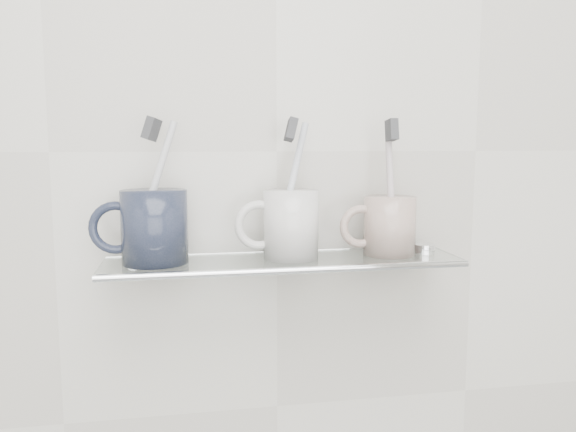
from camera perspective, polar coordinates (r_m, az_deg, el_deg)
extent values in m
plane|color=beige|center=(0.84, -1.16, 6.57)|extent=(2.50, 0.00, 2.50)
cube|color=silver|center=(0.80, -0.43, -4.66)|extent=(0.50, 0.12, 0.01)
cylinder|color=silver|center=(0.74, 0.31, -5.55)|extent=(0.50, 0.01, 0.01)
cylinder|color=silver|center=(0.84, -15.38, -5.10)|extent=(0.02, 0.03, 0.02)
cylinder|color=silver|center=(0.90, 12.37, -4.12)|extent=(0.02, 0.03, 0.02)
cylinder|color=black|center=(0.78, -13.40, -1.08)|extent=(0.12, 0.12, 0.10)
torus|color=black|center=(0.79, -17.09, -1.15)|extent=(0.07, 0.01, 0.07)
cylinder|color=silver|center=(0.78, -13.51, 2.67)|extent=(0.07, 0.02, 0.18)
cube|color=#37373A|center=(0.77, -13.70, 8.59)|extent=(0.03, 0.03, 0.04)
cylinder|color=white|center=(0.79, 0.30, -0.85)|extent=(0.09, 0.09, 0.10)
torus|color=white|center=(0.79, -2.94, -0.93)|extent=(0.07, 0.01, 0.07)
cylinder|color=silver|center=(0.79, 0.30, 2.94)|extent=(0.06, 0.05, 0.18)
cube|color=#37373A|center=(0.78, 0.31, 8.78)|extent=(0.02, 0.03, 0.04)
cylinder|color=silver|center=(0.83, 10.28, -0.97)|extent=(0.10, 0.10, 0.09)
torus|color=silver|center=(0.82, 7.40, -1.06)|extent=(0.06, 0.01, 0.06)
cylinder|color=#BCA1A0|center=(0.83, 10.37, 3.04)|extent=(0.01, 0.04, 0.19)
cube|color=#37373A|center=(0.82, 10.50, 8.59)|extent=(0.01, 0.03, 0.03)
cylinder|color=silver|center=(0.86, 13.66, -3.23)|extent=(0.03, 0.03, 0.01)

